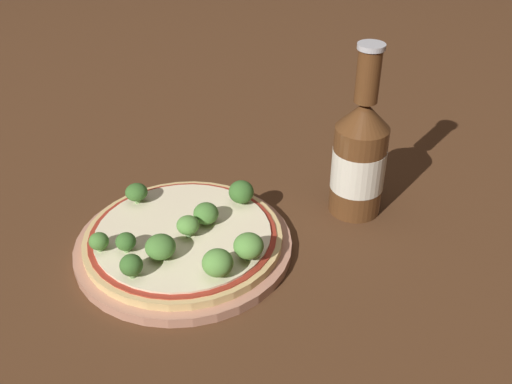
# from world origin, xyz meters

# --- Properties ---
(ground_plane) EXTENTS (3.00, 3.00, 0.00)m
(ground_plane) POSITION_xyz_m (0.00, 0.00, 0.00)
(ground_plane) COLOR #4C2D19
(plate) EXTENTS (0.26, 0.26, 0.01)m
(plate) POSITION_xyz_m (0.00, -0.00, 0.01)
(plate) COLOR tan
(plate) RESTS_ON ground_plane
(pizza) EXTENTS (0.24, 0.24, 0.01)m
(pizza) POSITION_xyz_m (-0.00, -0.00, 0.02)
(pizza) COLOR tan
(pizza) RESTS_ON plate
(broccoli_floret_0) EXTENTS (0.03, 0.03, 0.03)m
(broccoli_floret_0) POSITION_xyz_m (-0.05, 0.07, 0.04)
(broccoli_floret_0) COLOR #6B8E51
(broccoli_floret_0) RESTS_ON pizza
(broccoli_floret_1) EXTENTS (0.03, 0.03, 0.03)m
(broccoli_floret_1) POSITION_xyz_m (0.03, 0.01, 0.04)
(broccoli_floret_1) COLOR #6B8E51
(broccoli_floret_1) RESTS_ON pizza
(broccoli_floret_2) EXTENTS (0.03, 0.03, 0.03)m
(broccoli_floret_2) POSITION_xyz_m (0.03, -0.08, 0.04)
(broccoli_floret_2) COLOR #6B8E51
(broccoli_floret_2) RESTS_ON pizza
(broccoli_floret_3) EXTENTS (0.02, 0.02, 0.02)m
(broccoli_floret_3) POSITION_xyz_m (-0.09, -0.02, 0.04)
(broccoli_floret_3) COLOR #6B8E51
(broccoli_floret_3) RESTS_ON pizza
(broccoli_floret_4) EXTENTS (0.03, 0.03, 0.03)m
(broccoli_floret_4) POSITION_xyz_m (0.07, -0.06, 0.04)
(broccoli_floret_4) COLOR #6B8E51
(broccoli_floret_4) RESTS_ON pizza
(broccoli_floret_5) EXTENTS (0.02, 0.02, 0.03)m
(broccoli_floret_5) POSITION_xyz_m (-0.06, -0.07, 0.04)
(broccoli_floret_5) COLOR #6B8E51
(broccoli_floret_5) RESTS_ON pizza
(broccoli_floret_6) EXTENTS (0.03, 0.03, 0.03)m
(broccoli_floret_6) POSITION_xyz_m (0.01, -0.01, 0.04)
(broccoli_floret_6) COLOR #6B8E51
(broccoli_floret_6) RESTS_ON pizza
(broccoli_floret_7) EXTENTS (0.03, 0.03, 0.03)m
(broccoli_floret_7) POSITION_xyz_m (0.08, 0.05, 0.04)
(broccoli_floret_7) COLOR #6B8E51
(broccoli_floret_7) RESTS_ON pizza
(broccoli_floret_8) EXTENTS (0.02, 0.02, 0.02)m
(broccoli_floret_8) POSITION_xyz_m (-0.06, -0.03, 0.04)
(broccoli_floret_8) COLOR #6B8E51
(broccoli_floret_8) RESTS_ON pizza
(broccoli_floret_9) EXTENTS (0.03, 0.03, 0.03)m
(broccoli_floret_9) POSITION_xyz_m (-0.03, -0.04, 0.04)
(broccoli_floret_9) COLOR #6B8E51
(broccoli_floret_9) RESTS_ON pizza
(beer_bottle) EXTENTS (0.07, 0.07, 0.23)m
(beer_bottle) POSITION_xyz_m (0.23, 0.05, 0.08)
(beer_bottle) COLOR #563319
(beer_bottle) RESTS_ON ground_plane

